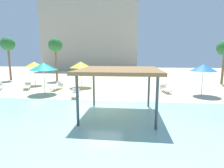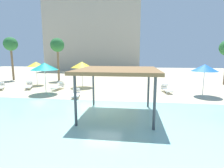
# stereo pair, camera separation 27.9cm
# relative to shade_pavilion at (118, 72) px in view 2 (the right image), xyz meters

# --- Properties ---
(ground_plane) EXTENTS (80.00, 80.00, 0.00)m
(ground_plane) POSITION_rel_shade_pavilion_xyz_m (-1.16, 1.65, -2.65)
(ground_plane) COLOR beige
(lagoon_water) EXTENTS (44.00, 13.50, 0.04)m
(lagoon_water) POSITION_rel_shade_pavilion_xyz_m (-1.16, -3.60, -2.63)
(lagoon_water) COLOR #99D1C6
(lagoon_water) RESTS_ON ground
(shade_pavilion) EXTENTS (4.55, 4.55, 2.81)m
(shade_pavilion) POSITION_rel_shade_pavilion_xyz_m (0.00, 0.00, 0.00)
(shade_pavilion) COLOR #42474C
(shade_pavilion) RESTS_ON ground
(beach_umbrella_yellow_0) EXTENTS (2.03, 2.03, 2.80)m
(beach_umbrella_yellow_0) POSITION_rel_shade_pavilion_xyz_m (-10.73, 9.60, -0.13)
(beach_umbrella_yellow_0) COLOR silver
(beach_umbrella_yellow_0) RESTS_ON ground
(beach_umbrella_yellow_1) EXTENTS (2.43, 2.43, 2.86)m
(beach_umbrella_yellow_1) POSITION_rel_shade_pavilion_xyz_m (-4.90, 9.00, -0.12)
(beach_umbrella_yellow_1) COLOR silver
(beach_umbrella_yellow_1) RESTS_ON ground
(beach_umbrella_blue_3) EXTENTS (2.23, 2.23, 2.80)m
(beach_umbrella_blue_3) POSITION_rel_shade_pavilion_xyz_m (7.03, 6.16, -0.16)
(beach_umbrella_blue_3) COLOR silver
(beach_umbrella_blue_3) RESTS_ON ground
(beach_umbrella_teal_4) EXTENTS (2.49, 2.49, 2.90)m
(beach_umbrella_teal_4) POSITION_rel_shade_pavilion_xyz_m (-7.35, 5.31, -0.09)
(beach_umbrella_teal_4) COLOR silver
(beach_umbrella_teal_4) RESTS_ON ground
(lounge_chair_0) EXTENTS (1.50, 1.93, 0.74)m
(lounge_chair_0) POSITION_rel_shade_pavilion_xyz_m (-13.09, 6.54, -2.32)
(lounge_chair_0) COLOR white
(lounge_chair_0) RESTS_ON ground
(lounge_chair_1) EXTENTS (0.79, 1.95, 0.74)m
(lounge_chair_1) POSITION_rel_shade_pavilion_xyz_m (-6.99, 7.27, -2.32)
(lounge_chair_1) COLOR white
(lounge_chair_1) RESTS_ON ground
(lounge_chair_2) EXTENTS (1.34, 1.97, 0.74)m
(lounge_chair_2) POSITION_rel_shade_pavilion_xyz_m (-10.37, 7.29, -2.32)
(lounge_chair_2) COLOR white
(lounge_chair_2) RESTS_ON ground
(lounge_chair_3) EXTENTS (0.91, 1.97, 0.74)m
(lounge_chair_3) POSITION_rel_shade_pavilion_xyz_m (4.04, 7.23, -2.32)
(lounge_chair_3) COLOR white
(lounge_chair_3) RESTS_ON ground
(lounge_chair_4) EXTENTS (1.01, 1.98, 0.74)m
(lounge_chair_4) POSITION_rel_shade_pavilion_xyz_m (-4.02, 4.18, -2.32)
(lounge_chair_4) COLOR white
(lounge_chair_4) RESTS_ON ground
(palm_tree_0) EXTENTS (1.90, 1.90, 5.92)m
(palm_tree_0) POSITION_rel_shade_pavilion_xyz_m (-9.75, 13.61, 2.19)
(palm_tree_0) COLOR brown
(palm_tree_0) RESTS_ON ground
(palm_tree_2) EXTENTS (1.90, 1.90, 6.09)m
(palm_tree_2) POSITION_rel_shade_pavilion_xyz_m (-16.56, 13.28, 2.35)
(palm_tree_2) COLOR brown
(palm_tree_2) RESTS_ON ground
(hotel_block_0) EXTENTS (22.18, 11.25, 17.44)m
(hotel_block_0) POSITION_rel_shade_pavilion_xyz_m (-9.13, 34.76, 6.07)
(hotel_block_0) COLOR #B2A893
(hotel_block_0) RESTS_ON ground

